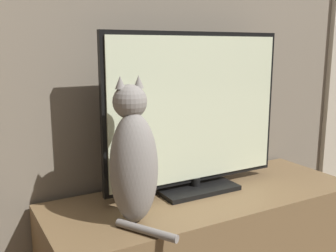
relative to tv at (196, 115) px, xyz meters
name	(u,v)px	position (x,y,z in m)	size (l,w,h in m)	color
wall_back	(172,6)	(0.01, 0.22, 0.46)	(4.80, 0.05, 2.60)	#756B5B
tv_stand	(205,249)	(0.01, -0.08, -0.58)	(1.36, 0.50, 0.50)	brown
tv	(196,115)	(0.00, 0.00, 0.00)	(0.84, 0.21, 0.68)	black
cat	(133,160)	(-0.36, -0.16, -0.10)	(0.18, 0.32, 0.52)	gray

